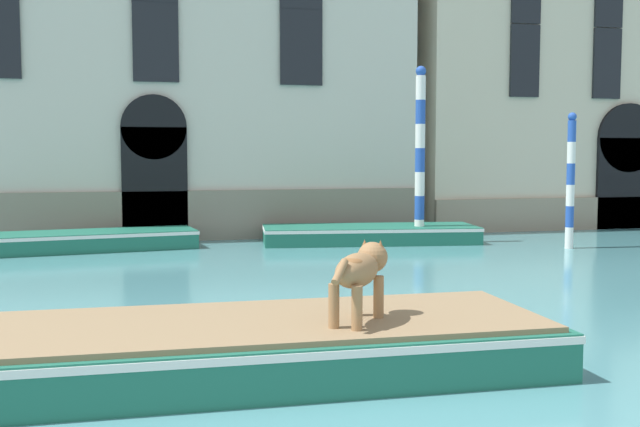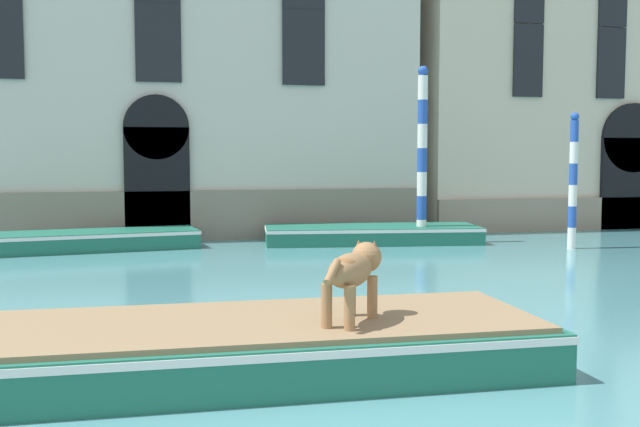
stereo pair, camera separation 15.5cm
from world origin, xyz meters
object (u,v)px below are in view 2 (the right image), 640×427
object	(u,v)px
boat_moored_near_palazzo	(88,240)
boat_moored_far	(372,234)
boat_foreground	(189,347)
dog_on_deck	(353,271)
mooring_pole_0	(422,154)
mooring_pole_2	(573,180)

from	to	relation	value
boat_moored_near_palazzo	boat_moored_far	size ratio (longest dim) A/B	0.93
boat_foreground	dog_on_deck	distance (m)	1.95
mooring_pole_0	mooring_pole_2	distance (m)	3.85
boat_moored_far	mooring_pole_2	size ratio (longest dim) A/B	1.73
mooring_pole_0	boat_moored_far	bearing A→B (deg)	162.44
boat_moored_far	mooring_pole_0	distance (m)	2.49
dog_on_deck	mooring_pole_0	distance (m)	12.10
boat_moored_near_palazzo	mooring_pole_2	xyz separation A→B (m)	(11.77, -2.62, 1.47)
boat_moored_near_palazzo	boat_moored_far	world-z (taller)	boat_moored_near_palazzo
boat_foreground	mooring_pole_0	bearing A→B (deg)	58.87
boat_moored_far	mooring_pole_2	bearing A→B (deg)	-19.78
mooring_pole_0	dog_on_deck	bearing A→B (deg)	-114.86
boat_moored_near_palazzo	boat_foreground	bearing A→B (deg)	-88.56
boat_foreground	boat_moored_near_palazzo	distance (m)	11.38
dog_on_deck	mooring_pole_2	size ratio (longest dim) A/B	0.31
dog_on_deck	boat_moored_near_palazzo	size ratio (longest dim) A/B	0.19
boat_foreground	mooring_pole_0	distance (m)	12.75
boat_moored_near_palazzo	mooring_pole_2	bearing A→B (deg)	-19.86
boat_moored_far	mooring_pole_2	distance (m)	5.29
boat_moored_far	dog_on_deck	bearing A→B (deg)	-100.67
boat_foreground	boat_moored_far	distance (m)	12.30
dog_on_deck	mooring_pole_2	bearing A→B (deg)	-4.40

